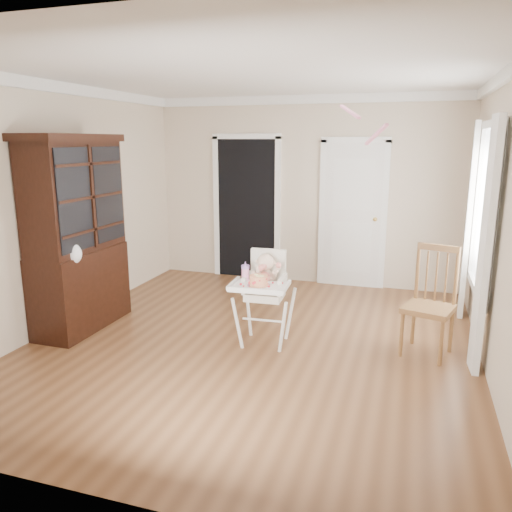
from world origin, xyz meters
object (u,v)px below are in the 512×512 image
(dining_chair, at_px, (430,305))
(cake, at_px, (259,281))
(china_cabinet, at_px, (77,234))
(sippy_cup, at_px, (245,272))
(high_chair, at_px, (265,287))

(dining_chair, bearing_deg, cake, -146.22)
(china_cabinet, xyz_separation_m, dining_chair, (3.73, 0.42, -0.57))
(china_cabinet, bearing_deg, cake, -2.12)
(sippy_cup, bearing_deg, high_chair, 24.89)
(sippy_cup, xyz_separation_m, dining_chair, (1.80, 0.35, -0.28))
(china_cabinet, relative_size, dining_chair, 1.99)
(sippy_cup, height_order, china_cabinet, china_cabinet)
(cake, bearing_deg, china_cabinet, 177.88)
(cake, xyz_separation_m, china_cabinet, (-2.12, 0.08, 0.33))
(dining_chair, bearing_deg, china_cabinet, -157.02)
(cake, relative_size, dining_chair, 0.21)
(high_chair, distance_m, cake, 0.27)
(cake, distance_m, sippy_cup, 0.24)
(sippy_cup, xyz_separation_m, china_cabinet, (-1.93, -0.07, 0.30))
(dining_chair, bearing_deg, sippy_cup, -152.51)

